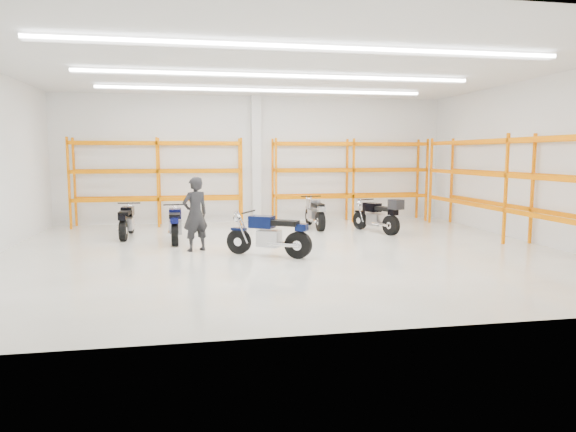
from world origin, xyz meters
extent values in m
plane|color=beige|center=(0.00, 0.00, 0.00)|extent=(14.00, 14.00, 0.00)
cube|color=white|center=(0.00, 6.00, 2.25)|extent=(14.00, 0.02, 4.50)
cube|color=white|center=(0.00, -6.00, 2.25)|extent=(14.00, 0.02, 4.50)
cube|color=white|center=(7.00, 0.00, 2.25)|extent=(0.02, 12.00, 4.50)
cube|color=white|center=(0.00, 0.00, 4.50)|extent=(14.00, 12.00, 0.02)
cube|color=white|center=(0.00, -3.00, 4.40)|extent=(10.00, 0.22, 0.10)
cube|color=white|center=(0.00, 0.50, 4.40)|extent=(10.00, 0.22, 0.10)
cube|color=white|center=(0.00, 3.50, 4.40)|extent=(10.00, 0.22, 0.10)
cylinder|color=black|center=(-1.14, -0.10, 0.31)|extent=(0.59, 0.42, 0.62)
cylinder|color=black|center=(0.19, -0.90, 0.32)|extent=(0.64, 0.49, 0.64)
cylinder|color=silver|center=(-1.14, -0.10, 0.31)|extent=(0.25, 0.23, 0.21)
cylinder|color=silver|center=(0.19, -0.90, 0.32)|extent=(0.30, 0.29, 0.23)
cube|color=#081037|center=(-1.14, -0.10, 0.62)|extent=(0.40, 0.32, 0.06)
cube|color=#B7B7BC|center=(-0.45, -0.52, 0.43)|extent=(0.65, 0.59, 0.39)
cube|color=#A5A5AA|center=(-0.11, -0.72, 0.33)|extent=(0.68, 0.48, 0.08)
cube|color=#081037|center=(-0.61, -0.42, 0.83)|extent=(0.68, 0.60, 0.29)
cube|color=black|center=(-0.11, -0.72, 0.83)|extent=(0.74, 0.62, 0.12)
cube|color=#081037|center=(0.26, -0.94, 0.74)|extent=(0.35, 0.33, 0.17)
cylinder|color=black|center=(-0.91, -0.24, 1.05)|extent=(0.40, 0.64, 0.04)
sphere|color=silver|center=(-1.18, -0.08, 0.89)|extent=(0.20, 0.20, 0.20)
cylinder|color=silver|center=(-0.16, -0.88, 0.33)|extent=(0.71, 0.48, 0.09)
cylinder|color=black|center=(-4.15, 3.81, 0.28)|extent=(0.13, 0.57, 0.57)
cylinder|color=black|center=(-4.20, 2.39, 0.29)|extent=(0.19, 0.59, 0.59)
cylinder|color=silver|center=(-4.15, 3.81, 0.28)|extent=(0.14, 0.19, 0.19)
cylinder|color=silver|center=(-4.20, 2.39, 0.29)|extent=(0.20, 0.21, 0.21)
cube|color=black|center=(-4.15, 3.81, 0.57)|extent=(0.15, 0.34, 0.06)
cube|color=#B7B7BC|center=(-4.18, 3.07, 0.40)|extent=(0.36, 0.50, 0.36)
cube|color=#A5A5AA|center=(-4.19, 2.71, 0.30)|extent=(0.14, 0.67, 0.08)
cube|color=black|center=(-4.17, 3.24, 0.76)|extent=(0.34, 0.54, 0.26)
cube|color=black|center=(-4.19, 2.71, 0.76)|extent=(0.30, 0.63, 0.11)
cube|color=black|center=(-4.20, 2.31, 0.68)|extent=(0.22, 0.25, 0.15)
cylinder|color=black|center=(-4.16, 3.56, 0.96)|extent=(0.66, 0.06, 0.03)
sphere|color=silver|center=(-4.15, 3.85, 0.81)|extent=(0.18, 0.18, 0.18)
cylinder|color=silver|center=(-4.34, 2.68, 0.30)|extent=(0.11, 0.71, 0.09)
cylinder|color=black|center=(-2.75, 2.78, 0.29)|extent=(0.12, 0.58, 0.58)
cylinder|color=black|center=(-2.73, 1.32, 0.30)|extent=(0.18, 0.60, 0.60)
cylinder|color=silver|center=(-2.75, 2.78, 0.29)|extent=(0.14, 0.20, 0.19)
cylinder|color=silver|center=(-2.73, 1.32, 0.30)|extent=(0.20, 0.22, 0.21)
cube|color=#090C3C|center=(-2.75, 2.78, 0.58)|extent=(0.15, 0.35, 0.06)
cube|color=#B7B7BC|center=(-2.74, 2.02, 0.41)|extent=(0.36, 0.51, 0.37)
cube|color=#A5A5AA|center=(-2.74, 1.65, 0.31)|extent=(0.13, 0.68, 0.08)
cube|color=#090C3C|center=(-2.74, 2.20, 0.78)|extent=(0.34, 0.55, 0.27)
cube|color=black|center=(-2.74, 1.65, 0.78)|extent=(0.30, 0.65, 0.12)
cube|color=#090C3C|center=(-2.73, 1.25, 0.70)|extent=(0.22, 0.26, 0.16)
cylinder|color=black|center=(-2.75, 2.53, 0.99)|extent=(0.68, 0.04, 0.03)
sphere|color=silver|center=(-2.75, 2.82, 0.84)|extent=(0.18, 0.18, 0.18)
cylinder|color=silver|center=(-2.89, 1.61, 0.31)|extent=(0.10, 0.73, 0.09)
cylinder|color=black|center=(1.70, 4.72, 0.30)|extent=(0.14, 0.60, 0.60)
cylinder|color=black|center=(1.74, 3.22, 0.31)|extent=(0.20, 0.62, 0.62)
cylinder|color=silver|center=(1.70, 4.72, 0.30)|extent=(0.15, 0.20, 0.20)
cylinder|color=silver|center=(1.74, 3.22, 0.31)|extent=(0.21, 0.22, 0.22)
cube|color=gray|center=(1.70, 4.72, 0.60)|extent=(0.16, 0.36, 0.06)
cube|color=#B7B7BC|center=(1.72, 3.94, 0.42)|extent=(0.37, 0.53, 0.38)
cube|color=#A5A5AA|center=(1.73, 3.56, 0.32)|extent=(0.14, 0.70, 0.08)
cube|color=gray|center=(1.71, 4.12, 0.80)|extent=(0.35, 0.57, 0.28)
cube|color=black|center=(1.73, 3.56, 0.80)|extent=(0.32, 0.67, 0.12)
cube|color=gray|center=(1.74, 3.14, 0.72)|extent=(0.23, 0.27, 0.16)
cylinder|color=black|center=(1.70, 4.46, 1.02)|extent=(0.70, 0.06, 0.04)
sphere|color=silver|center=(1.70, 4.76, 0.86)|extent=(0.19, 0.19, 0.19)
cylinder|color=silver|center=(1.57, 3.52, 0.32)|extent=(0.11, 0.75, 0.09)
cylinder|color=black|center=(3.10, 3.38, 0.29)|extent=(0.32, 0.59, 0.58)
cylinder|color=black|center=(3.64, 2.02, 0.30)|extent=(0.38, 0.63, 0.60)
cylinder|color=silver|center=(3.10, 3.38, 0.29)|extent=(0.20, 0.23, 0.19)
cylinder|color=silver|center=(3.64, 2.02, 0.30)|extent=(0.26, 0.27, 0.21)
cube|color=black|center=(3.10, 3.38, 0.58)|extent=(0.26, 0.38, 0.06)
cube|color=#B7B7BC|center=(3.38, 2.67, 0.41)|extent=(0.51, 0.60, 0.37)
cube|color=#A5A5AA|center=(3.52, 2.33, 0.31)|extent=(0.36, 0.68, 0.08)
cube|color=black|center=(3.32, 2.84, 0.78)|extent=(0.51, 0.63, 0.27)
cube|color=black|center=(3.52, 2.33, 0.78)|extent=(0.51, 0.71, 0.12)
cube|color=black|center=(3.67, 1.95, 0.70)|extent=(0.29, 0.31, 0.16)
cylinder|color=black|center=(3.20, 3.14, 0.99)|extent=(0.65, 0.28, 0.04)
sphere|color=silver|center=(3.09, 3.42, 0.84)|extent=(0.19, 0.19, 0.19)
cylinder|color=silver|center=(3.39, 2.24, 0.31)|extent=(0.35, 0.71, 0.09)
cube|color=black|center=(3.71, 1.84, 0.95)|extent=(0.44, 0.47, 0.29)
imported|color=black|center=(-2.18, 0.49, 0.94)|extent=(0.82, 0.72, 1.88)
cube|color=white|center=(0.00, 5.82, 2.25)|extent=(0.32, 0.32, 4.50)
cube|color=orange|center=(-6.20, 5.88, 1.50)|extent=(0.07, 0.07, 3.00)
cube|color=orange|center=(-6.20, 5.08, 1.50)|extent=(0.07, 0.07, 3.00)
cube|color=orange|center=(-3.40, 5.88, 1.50)|extent=(0.07, 0.07, 3.00)
cube|color=orange|center=(-3.40, 5.08, 1.50)|extent=(0.07, 0.07, 3.00)
cube|color=orange|center=(-0.60, 5.88, 1.50)|extent=(0.07, 0.07, 3.00)
cube|color=orange|center=(-0.60, 5.08, 1.50)|extent=(0.07, 0.07, 3.00)
cube|color=orange|center=(-3.40, 5.88, 0.94)|extent=(5.60, 0.07, 0.12)
cube|color=orange|center=(-3.40, 5.08, 0.94)|extent=(5.60, 0.07, 0.12)
cube|color=orange|center=(-3.40, 5.88, 1.88)|extent=(5.60, 0.07, 0.12)
cube|color=orange|center=(-3.40, 5.08, 1.88)|extent=(5.60, 0.07, 0.12)
cube|color=orange|center=(-3.40, 5.88, 2.81)|extent=(5.60, 0.07, 0.12)
cube|color=orange|center=(-3.40, 5.08, 2.81)|extent=(5.60, 0.07, 0.12)
cube|color=orange|center=(0.60, 5.88, 1.50)|extent=(0.07, 0.07, 3.00)
cube|color=orange|center=(0.60, 5.08, 1.50)|extent=(0.07, 0.07, 3.00)
cube|color=orange|center=(3.40, 5.88, 1.50)|extent=(0.07, 0.07, 3.00)
cube|color=orange|center=(3.40, 5.08, 1.50)|extent=(0.07, 0.07, 3.00)
cube|color=orange|center=(6.20, 5.88, 1.50)|extent=(0.07, 0.07, 3.00)
cube|color=orange|center=(6.20, 5.08, 1.50)|extent=(0.07, 0.07, 3.00)
cube|color=orange|center=(3.40, 5.88, 0.94)|extent=(5.60, 0.07, 0.12)
cube|color=orange|center=(3.40, 5.08, 0.94)|extent=(5.60, 0.07, 0.12)
cube|color=orange|center=(3.40, 5.88, 1.88)|extent=(5.60, 0.07, 0.12)
cube|color=orange|center=(3.40, 5.08, 1.88)|extent=(5.60, 0.07, 0.12)
cube|color=orange|center=(3.40, 5.88, 2.81)|extent=(5.60, 0.07, 0.12)
cube|color=orange|center=(3.40, 5.08, 2.81)|extent=(5.60, 0.07, 0.12)
cube|color=orange|center=(6.88, 0.00, 1.50)|extent=(0.07, 0.07, 3.00)
cube|color=orange|center=(6.08, 0.00, 1.50)|extent=(0.07, 0.07, 3.00)
cube|color=orange|center=(6.88, 4.50, 1.50)|extent=(0.07, 0.07, 3.00)
cube|color=orange|center=(6.08, 4.50, 1.50)|extent=(0.07, 0.07, 3.00)
cube|color=orange|center=(6.88, 0.00, 0.94)|extent=(0.07, 9.00, 0.12)
cube|color=orange|center=(6.08, 0.00, 0.94)|extent=(0.07, 9.00, 0.12)
cube|color=orange|center=(6.88, 0.00, 1.88)|extent=(0.07, 9.00, 0.12)
cube|color=orange|center=(6.08, 0.00, 1.88)|extent=(0.07, 9.00, 0.12)
cube|color=orange|center=(6.88, 0.00, 2.81)|extent=(0.07, 9.00, 0.12)
cube|color=orange|center=(6.08, 0.00, 2.81)|extent=(0.07, 9.00, 0.12)
camera|label=1|loc=(-2.16, -12.54, 2.43)|focal=32.00mm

